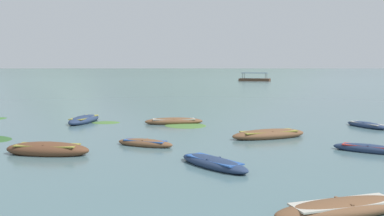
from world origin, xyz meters
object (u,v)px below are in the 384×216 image
at_px(rowboat_5, 214,163).
at_px(rowboat_0, 174,121).
at_px(ferry_0, 255,79).
at_px(rowboat_1, 145,143).
at_px(rowboat_2, 366,125).
at_px(rowboat_9, 47,150).
at_px(rowboat_10, 369,149).
at_px(rowboat_3, 344,208).
at_px(rowboat_8, 269,134).
at_px(rowboat_7, 84,120).

bearing_deg(rowboat_5, rowboat_0, 104.24).
height_order(rowboat_5, ferry_0, ferry_0).
height_order(rowboat_1, rowboat_2, rowboat_1).
height_order(rowboat_2, rowboat_9, rowboat_9).
bearing_deg(rowboat_10, rowboat_3, -112.44).
bearing_deg(rowboat_9, rowboat_5, -12.91).
height_order(rowboat_2, ferry_0, ferry_0).
bearing_deg(ferry_0, rowboat_8, -93.59).
relative_size(rowboat_5, rowboat_9, 0.86).
bearing_deg(rowboat_8, rowboat_2, 34.02).
bearing_deg(rowboat_10, rowboat_9, -173.47).
relative_size(rowboat_3, rowboat_7, 1.04).
distance_m(rowboat_9, rowboat_10, 15.17).
bearing_deg(rowboat_8, rowboat_10, -39.96).
bearing_deg(rowboat_7, rowboat_8, -23.61).
distance_m(rowboat_2, rowboat_5, 15.49).
bearing_deg(rowboat_2, ferry_0, 90.65).
distance_m(rowboat_5, rowboat_7, 16.07).
relative_size(rowboat_0, rowboat_1, 1.33).
height_order(rowboat_1, rowboat_3, rowboat_3).
height_order(rowboat_2, rowboat_10, rowboat_10).
relative_size(rowboat_2, rowboat_8, 0.68).
xyz_separation_m(rowboat_7, ferry_0, (18.76, 89.69, 0.25)).
bearing_deg(rowboat_2, rowboat_10, -107.68).
xyz_separation_m(rowboat_0, rowboat_7, (-6.65, 0.23, 0.02)).
bearing_deg(rowboat_8, rowboat_0, 138.87).
xyz_separation_m(rowboat_2, ferry_0, (-1.02, 90.56, 0.30)).
height_order(rowboat_7, rowboat_10, rowboat_7).
relative_size(rowboat_9, rowboat_10, 1.24).
xyz_separation_m(rowboat_3, rowboat_5, (-3.74, 5.12, -0.01)).
xyz_separation_m(rowboat_3, rowboat_7, (-13.56, 17.84, 0.03)).
bearing_deg(rowboat_5, rowboat_1, 131.12).
relative_size(rowboat_7, rowboat_8, 0.89).
height_order(rowboat_0, rowboat_10, rowboat_0).
distance_m(rowboat_8, ferry_0, 95.47).
xyz_separation_m(rowboat_1, rowboat_3, (7.38, -9.29, 0.02)).
distance_m(rowboat_0, rowboat_9, 11.66).
bearing_deg(rowboat_8, rowboat_7, 156.39).
bearing_deg(rowboat_2, rowboat_0, 177.22).
relative_size(rowboat_5, rowboat_7, 0.83).
bearing_deg(ferry_0, rowboat_7, -101.81).
relative_size(rowboat_1, rowboat_9, 0.80).
xyz_separation_m(rowboat_2, rowboat_3, (-6.22, -16.98, 0.02)).
bearing_deg(rowboat_2, rowboat_8, -145.98).
relative_size(rowboat_1, rowboat_5, 0.92).
height_order(rowboat_0, ferry_0, ferry_0).
distance_m(rowboat_1, rowboat_10, 10.96).
relative_size(rowboat_2, rowboat_5, 0.93).
bearing_deg(rowboat_1, rowboat_2, 29.48).
relative_size(rowboat_5, ferry_0, 0.38).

